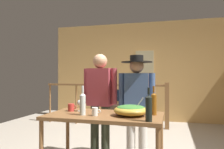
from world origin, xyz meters
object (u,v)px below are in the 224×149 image
(wine_bottle_clear, at_px, (83,103))
(mug_red, at_px, (71,107))
(wine_bottle_dark, at_px, (149,107))
(mug_white, at_px, (95,112))
(person_standing_left, at_px, (100,97))
(flat_screen_tv, at_px, (126,96))
(framed_picture, at_px, (145,62))
(serving_table, at_px, (105,121))
(person_standing_right, at_px, (137,99))
(tv_console, at_px, (127,113))
(wine_glass, at_px, (80,103))
(stair_railing, at_px, (125,98))
(salad_bowl, at_px, (131,110))
(wine_bottle_amber, at_px, (154,103))

(wine_bottle_clear, relative_size, mug_red, 2.94)
(wine_bottle_dark, height_order, mug_white, wine_bottle_dark)
(person_standing_left, bearing_deg, flat_screen_tv, -82.14)
(framed_picture, xyz_separation_m, serving_table, (-0.05, -3.74, -0.95))
(person_standing_left, height_order, person_standing_right, person_standing_left)
(tv_console, distance_m, flat_screen_tv, 0.48)
(wine_glass, height_order, person_standing_left, person_standing_left)
(wine_bottle_clear, height_order, mug_red, wine_bottle_clear)
(stair_railing, height_order, person_standing_right, person_standing_right)
(mug_red, bearing_deg, serving_table, -11.75)
(salad_bowl, xyz_separation_m, mug_white, (-0.40, -0.11, -0.02))
(wine_bottle_dark, bearing_deg, mug_red, 159.53)
(salad_bowl, relative_size, wine_bottle_clear, 1.14)
(mug_white, xyz_separation_m, mug_red, (-0.41, 0.23, 0.00))
(stair_railing, distance_m, mug_red, 2.76)
(tv_console, height_order, person_standing_right, person_standing_right)
(stair_railing, relative_size, wine_bottle_clear, 9.25)
(wine_bottle_dark, distance_m, mug_white, 0.66)
(flat_screen_tv, height_order, mug_white, mug_white)
(wine_bottle_clear, bearing_deg, person_standing_right, 57.40)
(stair_railing, relative_size, wine_glass, 21.44)
(tv_console, relative_size, salad_bowl, 2.28)
(person_standing_right, bearing_deg, wine_bottle_clear, 52.41)
(wine_bottle_clear, bearing_deg, salad_bowl, 10.43)
(mug_white, height_order, person_standing_left, person_standing_left)
(wine_glass, bearing_deg, wine_bottle_dark, -24.24)
(tv_console, distance_m, wine_glass, 3.38)
(mug_white, distance_m, mug_red, 0.47)
(flat_screen_tv, bearing_deg, framed_picture, 34.49)
(stair_railing, xyz_separation_m, person_standing_left, (0.06, -2.16, 0.23))
(flat_screen_tv, xyz_separation_m, person_standing_left, (0.14, -2.73, 0.23))
(stair_railing, xyz_separation_m, person_standing_right, (0.63, -2.16, 0.22))
(salad_bowl, relative_size, mug_red, 3.34)
(framed_picture, relative_size, tv_console, 0.70)
(wine_glass, height_order, wine_bottle_amber, wine_bottle_amber)
(tv_console, xyz_separation_m, wine_bottle_dark, (0.98, -3.74, 0.72))
(wine_bottle_clear, xyz_separation_m, person_standing_right, (0.52, 0.81, -0.02))
(serving_table, xyz_separation_m, wine_bottle_clear, (-0.23, -0.12, 0.22))
(serving_table, xyz_separation_m, wine_glass, (-0.38, 0.13, 0.19))
(wine_glass, relative_size, person_standing_left, 0.09)
(mug_white, xyz_separation_m, person_standing_left, (-0.21, 0.82, 0.09))
(flat_screen_tv, distance_m, mug_red, 3.32)
(serving_table, height_order, person_standing_right, person_standing_right)
(flat_screen_tv, relative_size, wine_bottle_amber, 1.60)
(tv_console, height_order, mug_white, mug_white)
(tv_console, distance_m, person_standing_left, 2.85)
(wine_bottle_amber, bearing_deg, stair_railing, 108.52)
(flat_screen_tv, xyz_separation_m, wine_glass, (0.04, -3.28, 0.20))
(flat_screen_tv, bearing_deg, serving_table, -82.95)
(stair_railing, relative_size, mug_red, 27.17)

